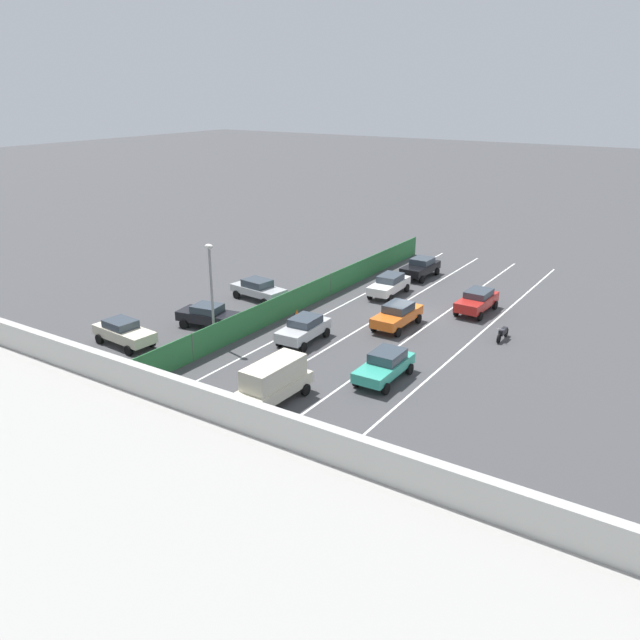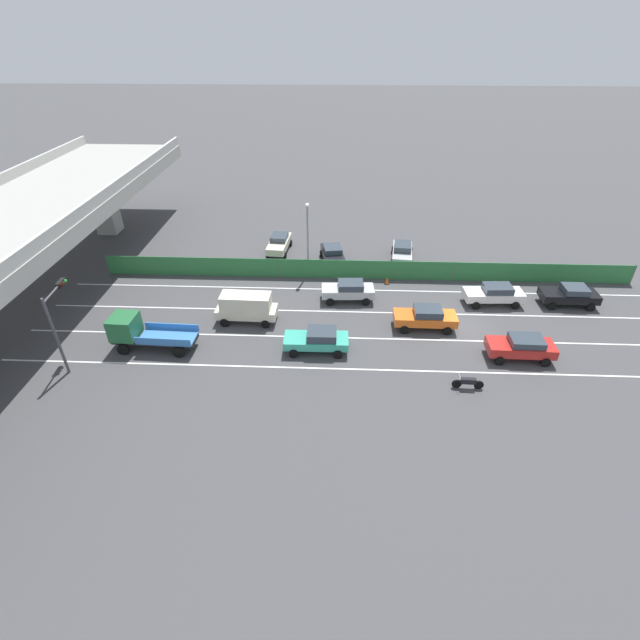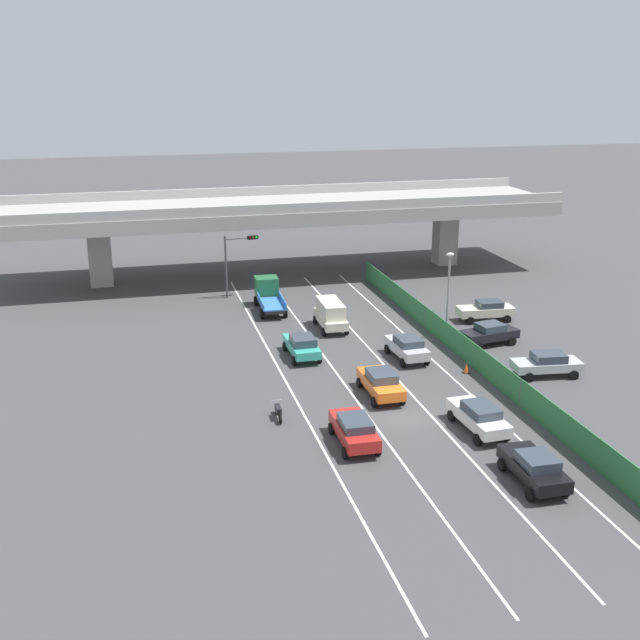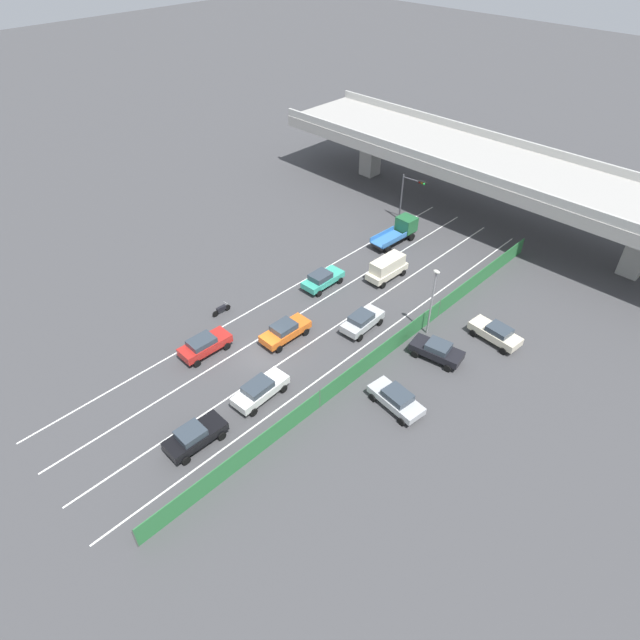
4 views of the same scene
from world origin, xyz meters
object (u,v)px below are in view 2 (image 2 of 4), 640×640
traffic_light (58,313)px  car_taxi_orange (426,317)px  parked_sedan_cream (279,243)px  parked_wagon_silver (402,251)px  traffic_cone (387,280)px  car_van_cream (246,306)px  motorcycle (468,382)px  parked_sedan_dark (333,254)px  car_sedan_black (570,295)px  car_sedan_red (522,346)px  car_taxi_teal (318,339)px  car_hatchback_white (494,294)px  street_lamp (308,232)px  flatbed_truck_blue (139,332)px  car_sedan_silver (348,290)px

traffic_light → car_taxi_orange: bearing=-77.6°
parked_sedan_cream → parked_wagon_silver: bearing=-96.6°
car_taxi_orange → traffic_cone: (6.73, 2.25, -0.60)m
traffic_light → traffic_cone: traffic_light is taller
car_van_cream → traffic_cone: bearing=-60.1°
motorcycle → parked_wagon_silver: bearing=6.7°
parked_sedan_dark → parked_sedan_cream: size_ratio=0.98×
parked_sedan_dark → parked_sedan_cream: 5.78m
parked_sedan_dark → car_sedan_black: bearing=-109.8°
parked_sedan_dark → parked_wagon_silver: bearing=-81.7°
car_sedan_black → parked_sedan_cream: 25.98m
parked_wagon_silver → car_sedan_black: bearing=-122.0°
car_sedan_red → parked_sedan_cream: 24.52m
car_sedan_black → car_sedan_red: (-7.25, 6.10, 0.02)m
car_taxi_teal → traffic_light: 16.57m
car_sedan_red → traffic_light: size_ratio=0.80×
parked_sedan_dark → car_hatchback_white: bearing=-118.0°
parked_sedan_dark → car_van_cream: bearing=148.6°
street_lamp → parked_sedan_cream: bearing=33.5°
car_van_cream → traffic_cone: (6.37, -11.07, -0.95)m
car_sedan_red → flatbed_truck_blue: 25.97m
flatbed_truck_blue → traffic_cone: (10.00, -17.84, -0.93)m
car_sedan_silver → traffic_light: 20.67m
flatbed_truck_blue → street_lamp: 16.08m
car_sedan_red → parked_wagon_silver: (15.05, 6.36, -0.03)m
parked_wagon_silver → traffic_cone: size_ratio=6.92×
car_taxi_orange → traffic_light: bearing=102.4°
car_hatchback_white → car_taxi_orange: 7.06m
car_sedan_red → car_hatchback_white: car_hatchback_white is taller
car_sedan_silver → parked_sedan_dark: size_ratio=0.95×
flatbed_truck_blue → car_taxi_orange: bearing=-80.8°
parked_sedan_dark → car_taxi_teal: bearing=176.8°
car_sedan_black → car_taxi_orange: 12.57m
car_van_cream → car_sedan_red: (-3.80, -19.21, -0.35)m
car_taxi_orange → parked_wagon_silver: 11.62m
parked_wagon_silver → parked_sedan_cream: parked_sedan_cream is taller
motorcycle → parked_wagon_silver: size_ratio=0.42×
car_sedan_red → car_hatchback_white: (7.16, -0.12, -0.01)m
car_sedan_black → traffic_light: 37.20m
car_sedan_silver → parked_sedan_dark: car_sedan_silver is taller
flatbed_truck_blue → traffic_light: traffic_light is taller
car_van_cream → car_sedan_black: size_ratio=1.04×
car_sedan_silver → street_lamp: (4.42, 3.55, 3.11)m
car_sedan_red → car_taxi_orange: car_taxi_orange is taller
car_van_cream → car_taxi_orange: bearing=-91.5°
car_sedan_silver → parked_sedan_cream: 11.35m
car_taxi_orange → motorcycle: size_ratio=2.35×
car_sedan_silver → parked_sedan_dark: bearing=11.6°
car_sedan_red → car_taxi_orange: 6.82m
parked_wagon_silver → traffic_light: size_ratio=0.83×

